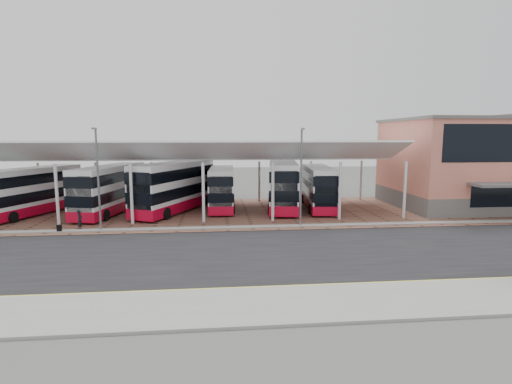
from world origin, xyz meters
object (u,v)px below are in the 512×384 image
(bus_2, at_px, (175,187))
(bus_3, at_px, (222,188))
(terminal, at_px, (482,163))
(bus_1, at_px, (110,190))
(bus_4, at_px, (283,185))
(bus_5, at_px, (318,188))
(pedestrian, at_px, (80,220))
(bus_0, at_px, (32,192))

(bus_2, relative_size, bus_3, 1.15)
(terminal, relative_size, bus_1, 1.62)
(bus_1, relative_size, bus_4, 0.95)
(bus_2, bearing_deg, terminal, 25.37)
(bus_1, xyz_separation_m, bus_2, (6.12, 0.21, 0.14))
(bus_2, bearing_deg, bus_1, -152.74)
(bus_5, bearing_deg, bus_2, -172.21)
(bus_1, relative_size, bus_5, 1.08)
(bus_5, bearing_deg, bus_3, 179.92)
(bus_3, distance_m, bus_4, 6.25)
(terminal, xyz_separation_m, bus_5, (-17.48, 0.34, -2.48))
(terminal, relative_size, pedestrian, 11.64)
(terminal, relative_size, bus_3, 1.79)
(bus_1, bearing_deg, pedestrian, -83.06)
(bus_1, bearing_deg, bus_4, 15.73)
(bus_0, distance_m, bus_3, 17.96)
(bus_2, relative_size, bus_5, 1.12)
(bus_5, bearing_deg, bus_4, 178.72)
(terminal, bearing_deg, bus_1, -179.63)
(bus_1, height_order, bus_2, bus_2)
(terminal, xyz_separation_m, bus_0, (-45.18, -0.42, -2.40))
(bus_1, distance_m, bus_2, 6.13)
(bus_5, bearing_deg, bus_1, -172.07)
(bus_4, distance_m, pedestrian, 19.42)
(bus_0, relative_size, bus_1, 0.96)
(terminal, distance_m, bus_0, 45.24)
(pedestrian, bearing_deg, terminal, -74.22)
(bus_2, bearing_deg, bus_0, -153.07)
(bus_2, relative_size, bus_4, 0.99)
(bus_5, bearing_deg, terminal, 5.16)
(bus_3, distance_m, pedestrian, 14.36)
(bus_3, height_order, bus_5, bus_5)
(bus_1, xyz_separation_m, bus_4, (16.97, 1.07, 0.12))
(bus_0, bearing_deg, bus_4, 24.13)
(bus_2, bearing_deg, bus_4, 29.84)
(bus_4, height_order, bus_5, bus_4)
(bus_4, bearing_deg, bus_0, -169.01)
(bus_0, bearing_deg, bus_2, 22.81)
(pedestrian, bearing_deg, bus_5, -65.18)
(bus_1, height_order, bus_3, bus_1)
(bus_0, bearing_deg, terminal, 21.71)
(terminal, relative_size, bus_0, 1.68)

